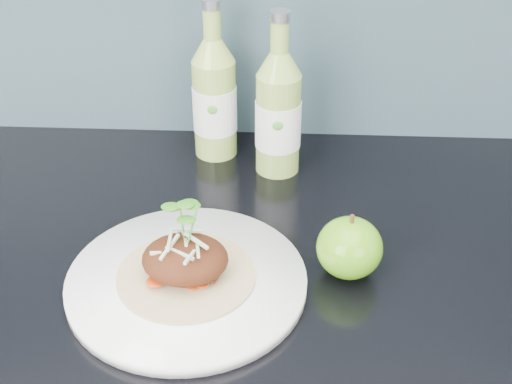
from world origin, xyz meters
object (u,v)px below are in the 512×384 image
green_apple (349,248)px  cider_bottle_left (214,98)px  dinner_plate (187,282)px  cider_bottle_right (278,113)px

green_apple → cider_bottle_left: cider_bottle_left is taller
green_apple → cider_bottle_left: size_ratio=0.41×
dinner_plate → cider_bottle_right: (0.10, 0.28, 0.09)m
green_apple → cider_bottle_left: 0.35m
dinner_plate → cider_bottle_right: size_ratio=1.32×
green_apple → cider_bottle_right: size_ratio=0.41×
cider_bottle_right → green_apple: bearing=-70.7°
dinner_plate → cider_bottle_left: (0.00, 0.32, 0.09)m
dinner_plate → green_apple: 0.20m
green_apple → cider_bottle_right: 0.26m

